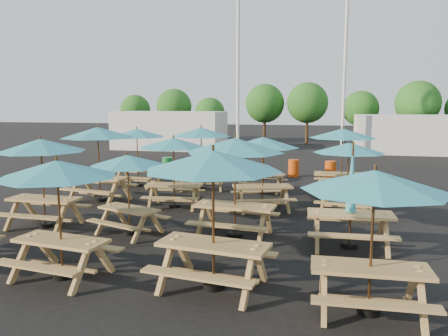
% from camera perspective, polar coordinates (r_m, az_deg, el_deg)
% --- Properties ---
extents(ground, '(120.00, 120.00, 0.00)m').
position_cam_1_polar(ground, '(14.04, -1.39, -5.31)').
color(ground, black).
rests_on(ground, ground).
extents(picnic_unit_1, '(2.38, 2.38, 2.42)m').
position_cam_1_polar(picnic_unit_1, '(12.54, -22.79, 2.22)').
color(picnic_unit_1, '#AB7D4C').
rests_on(picnic_unit_1, ground).
extents(picnic_unit_2, '(2.83, 2.83, 2.57)m').
position_cam_1_polar(picnic_unit_2, '(15.35, -16.16, 4.02)').
color(picnic_unit_2, '#AB7D4C').
rests_on(picnic_unit_2, ground).
extents(picnic_unit_3, '(2.49, 2.49, 2.36)m').
position_cam_1_polar(picnic_unit_3, '(17.94, -11.31, 4.15)').
color(picnic_unit_3, '#AB7D4C').
rests_on(picnic_unit_3, ground).
extents(picnic_unit_4, '(2.50, 2.50, 2.30)m').
position_cam_1_polar(picnic_unit_4, '(8.66, -20.94, -0.83)').
color(picnic_unit_4, '#AB7D4C').
rests_on(picnic_unit_4, ground).
extents(picnic_unit_5, '(2.55, 2.55, 2.07)m').
position_cam_1_polar(picnic_unit_5, '(11.20, -12.47, 0.44)').
color(picnic_unit_5, '#AB7D4C').
rests_on(picnic_unit_5, ground).
extents(picnic_unit_6, '(2.43, 2.43, 2.28)m').
position_cam_1_polar(picnic_unit_6, '(13.97, -6.61, 2.84)').
color(picnic_unit_6, '#AB7D4C').
rests_on(picnic_unit_6, ground).
extents(picnic_unit_7, '(2.83, 2.83, 2.45)m').
position_cam_1_polar(picnic_unit_7, '(16.91, -3.00, 4.32)').
color(picnic_unit_7, '#AB7D4C').
rests_on(picnic_unit_7, ground).
extents(picnic_unit_8, '(2.76, 2.76, 2.53)m').
position_cam_1_polar(picnic_unit_8, '(7.59, -1.43, 0.06)').
color(picnic_unit_8, '#AB7D4C').
rests_on(picnic_unit_8, ground).
extents(picnic_unit_9, '(2.64, 2.64, 2.52)m').
position_cam_1_polar(picnic_unit_9, '(10.62, 1.45, 2.33)').
color(picnic_unit_9, '#AB7D4C').
rests_on(picnic_unit_9, ground).
extents(picnic_unit_10, '(2.86, 2.86, 2.33)m').
position_cam_1_polar(picnic_unit_10, '(13.56, 5.12, 2.89)').
color(picnic_unit_10, '#AB7D4C').
rests_on(picnic_unit_10, ground).
extents(picnic_unit_11, '(2.19, 2.19, 2.06)m').
position_cam_1_polar(picnic_unit_11, '(16.51, 5.23, 3.01)').
color(picnic_unit_11, '#AB7D4C').
rests_on(picnic_unit_11, ground).
extents(picnic_unit_12, '(2.33, 2.33, 2.33)m').
position_cam_1_polar(picnic_unit_12, '(7.05, 19.05, -2.47)').
color(picnic_unit_12, '#AB7D4C').
rests_on(picnic_unit_12, ground).
extents(picnic_unit_13, '(2.02, 1.79, 2.47)m').
position_cam_1_polar(picnic_unit_13, '(10.46, 16.23, -4.65)').
color(picnic_unit_13, '#AB7D4C').
rests_on(picnic_unit_13, ground).
extents(picnic_unit_14, '(2.45, 2.45, 2.19)m').
position_cam_1_polar(picnic_unit_14, '(13.55, 15.98, 2.09)').
color(picnic_unit_14, '#AB7D4C').
rests_on(picnic_unit_14, ground).
extents(picnic_unit_15, '(2.43, 2.43, 2.47)m').
position_cam_1_polar(picnic_unit_15, '(16.28, 15.23, 3.96)').
color(picnic_unit_15, '#AB7D4C').
rests_on(picnic_unit_15, ground).
extents(waste_bin_0, '(0.49, 0.49, 0.79)m').
position_cam_1_polar(waste_bin_0, '(21.15, -7.40, 0.32)').
color(waste_bin_0, '#177F34').
rests_on(waste_bin_0, ground).
extents(waste_bin_1, '(0.49, 0.49, 0.79)m').
position_cam_1_polar(waste_bin_1, '(20.59, 0.24, 0.17)').
color(waste_bin_1, '#177F34').
rests_on(waste_bin_1, ground).
extents(waste_bin_2, '(0.49, 0.49, 0.79)m').
position_cam_1_polar(waste_bin_2, '(20.49, 0.85, 0.13)').
color(waste_bin_2, gray).
rests_on(waste_bin_2, ground).
extents(waste_bin_3, '(0.49, 0.49, 0.79)m').
position_cam_1_polar(waste_bin_3, '(20.35, 9.07, -0.03)').
color(waste_bin_3, '#C6430B').
rests_on(waste_bin_3, ground).
extents(waste_bin_4, '(0.49, 0.49, 0.79)m').
position_cam_1_polar(waste_bin_4, '(20.15, 13.72, -0.24)').
color(waste_bin_4, '#C6430B').
rests_on(waste_bin_4, ground).
extents(mast_0, '(0.20, 0.20, 12.00)m').
position_cam_1_polar(mast_0, '(27.88, 1.85, 13.82)').
color(mast_0, silver).
rests_on(mast_0, ground).
extents(mast_1, '(0.20, 0.20, 12.00)m').
position_cam_1_polar(mast_1, '(29.36, 15.54, 13.25)').
color(mast_1, silver).
rests_on(mast_1, ground).
extents(event_tent_0, '(8.00, 4.00, 2.80)m').
position_cam_1_polar(event_tent_0, '(33.29, -7.05, 4.93)').
color(event_tent_0, silver).
rests_on(event_tent_0, ground).
extents(event_tent_1, '(7.00, 4.00, 2.60)m').
position_cam_1_polar(event_tent_1, '(32.76, 22.90, 4.12)').
color(event_tent_1, silver).
rests_on(event_tent_1, ground).
extents(tree_0, '(2.80, 2.80, 4.24)m').
position_cam_1_polar(tree_0, '(42.25, -11.50, 7.46)').
color(tree_0, '#382314').
rests_on(tree_0, ground).
extents(tree_1, '(3.11, 3.11, 4.72)m').
position_cam_1_polar(tree_1, '(39.38, -6.54, 7.99)').
color(tree_1, '#382314').
rests_on(tree_1, ground).
extents(tree_2, '(2.59, 2.59, 3.93)m').
position_cam_1_polar(tree_2, '(38.15, -1.86, 7.25)').
color(tree_2, '#382314').
rests_on(tree_2, ground).
extents(tree_3, '(3.36, 3.36, 5.09)m').
position_cam_1_polar(tree_3, '(38.28, 5.35, 8.39)').
color(tree_3, '#382314').
rests_on(tree_3, ground).
extents(tree_4, '(3.41, 3.41, 5.17)m').
position_cam_1_polar(tree_4, '(37.50, 10.85, 8.36)').
color(tree_4, '#382314').
rests_on(tree_4, ground).
extents(tree_5, '(2.94, 2.94, 4.45)m').
position_cam_1_polar(tree_5, '(38.00, 17.44, 7.39)').
color(tree_5, '#382314').
rests_on(tree_5, ground).
extents(tree_6, '(3.38, 3.38, 5.13)m').
position_cam_1_polar(tree_6, '(36.75, 23.98, 7.76)').
color(tree_6, '#382314').
rests_on(tree_6, ground).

